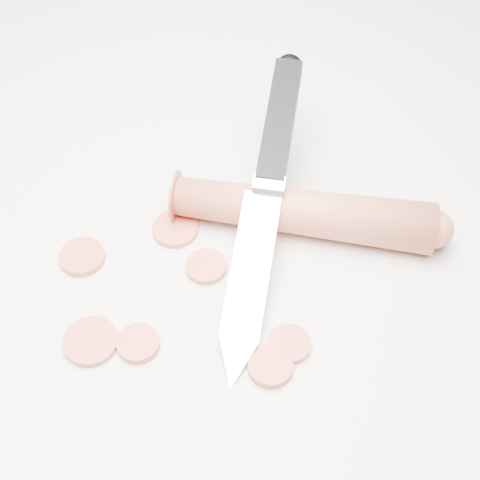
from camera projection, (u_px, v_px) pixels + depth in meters
The scene contains 10 objects.
ground at pixel (219, 276), 0.50m from camera, with size 2.40×2.40×0.00m, color silver.
carrot at pixel (302, 212), 0.51m from camera, with size 0.03×0.03×0.20m, color #BA5435.
carrot_slice_0 at pixel (82, 257), 0.50m from camera, with size 0.03×0.03×0.01m, color #C24231.
carrot_slice_1 at pixel (91, 341), 0.46m from camera, with size 0.04×0.04×0.01m, color #C24231.
carrot_slice_2 at pixel (206, 267), 0.50m from camera, with size 0.03×0.03×0.01m, color #C24231.
carrot_slice_3 at pixel (270, 366), 0.45m from camera, with size 0.03×0.03×0.01m, color #C24231.
carrot_slice_4 at pixel (289, 344), 0.46m from camera, with size 0.03×0.03×0.01m, color #C24231.
carrot_slice_5 at pixel (175, 229), 0.52m from camera, with size 0.04×0.04×0.01m, color #C24231.
carrot_slice_6 at pixel (138, 343), 0.46m from camera, with size 0.03×0.03×0.01m, color #C24231.
kitchen_knife at pixel (266, 202), 0.49m from camera, with size 0.16×0.25×0.08m, color silver, non-canonical shape.
Camera 1 is at (0.19, -0.21, 0.41)m, focal length 50.00 mm.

